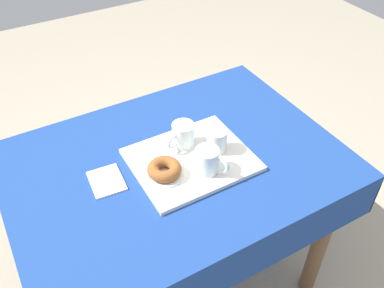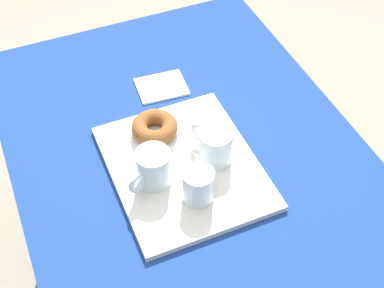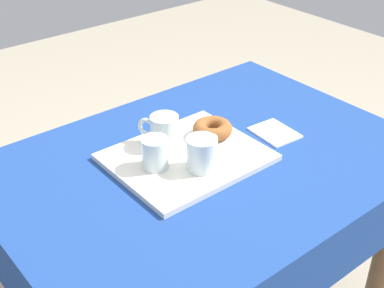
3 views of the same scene
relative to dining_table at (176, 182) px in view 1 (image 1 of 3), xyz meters
The scene contains 9 objects.
ground_plane 0.63m from the dining_table, ahead, with size 6.00×6.00×0.00m, color gray.
dining_table is the anchor object (origin of this frame).
serving_tray 0.13m from the dining_table, 35.08° to the right, with size 0.39×0.33×0.02m, color silver.
tea_mug_left 0.18m from the dining_table, 38.41° to the left, with size 0.12×0.08×0.09m.
tea_mug_right 0.21m from the dining_table, 61.37° to the right, with size 0.08×0.11×0.09m.
water_glass_near 0.22m from the dining_table, 14.79° to the right, with size 0.07×0.07×0.08m.
donut_plate_left 0.15m from the dining_table, 140.12° to the right, with size 0.13×0.13×0.01m, color white.
sugar_donut_left 0.17m from the dining_table, 140.12° to the right, with size 0.11×0.11×0.04m, color brown.
paper_napkin 0.26m from the dining_table, behind, with size 0.10×0.13×0.01m, color white.
Camera 1 is at (-0.47, -0.94, 1.72)m, focal length 39.18 mm.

